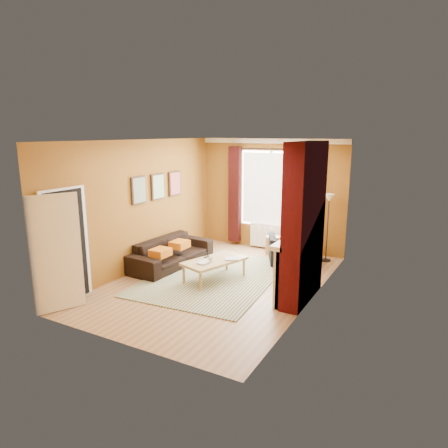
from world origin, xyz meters
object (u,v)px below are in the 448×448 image
at_px(armchair, 291,250).
at_px(floor_lamp, 329,208).
at_px(coffee_table, 214,262).
at_px(sofa, 172,252).
at_px(wicker_stool, 273,245).

relative_size(armchair, floor_lamp, 0.65).
bearing_deg(coffee_table, floor_lamp, 72.93).
bearing_deg(floor_lamp, armchair, -137.46).
xyz_separation_m(sofa, wicker_stool, (1.68, 1.91, -0.09)).
height_order(sofa, coffee_table, sofa).
height_order(armchair, floor_lamp, floor_lamp).
bearing_deg(coffee_table, armchair, 78.12).
bearing_deg(floor_lamp, coffee_table, -125.45).
xyz_separation_m(armchair, coffee_table, (-1.02, -1.75, 0.06)).
distance_m(sofa, wicker_stool, 2.54).
distance_m(armchair, wicker_stool, 0.82).
relative_size(sofa, armchair, 2.08).
bearing_deg(armchair, floor_lamp, -162.89).
distance_m(armchair, floor_lamp, 1.27).
distance_m(armchair, coffee_table, 2.02).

